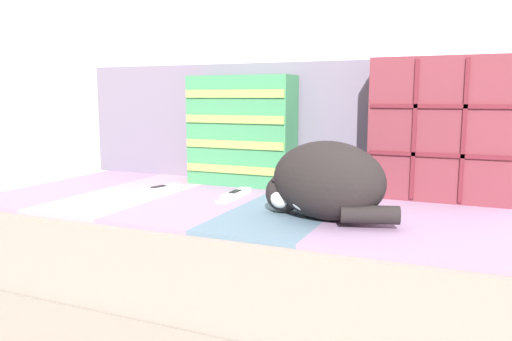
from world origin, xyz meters
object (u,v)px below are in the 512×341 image
object	(u,v)px
couch	(255,263)
game_remote_far	(236,195)
sleeping_cat	(323,183)
game_remote_near	(159,190)
throw_pillow_quilted	(440,129)
throw_pillow_striped	(242,131)

from	to	relation	value
couch	game_remote_far	world-z (taller)	game_remote_far
sleeping_cat	game_remote_near	distance (m)	0.61
couch	throw_pillow_quilted	xyz separation A→B (m)	(0.51, 0.22, 0.41)
throw_pillow_striped	couch	bearing A→B (deg)	-56.38
throw_pillow_quilted	couch	bearing A→B (deg)	-156.76
couch	throw_pillow_striped	size ratio (longest dim) A/B	4.53
couch	throw_pillow_striped	distance (m)	0.47
couch	throw_pillow_striped	xyz separation A→B (m)	(-0.14, 0.22, 0.39)
sleeping_cat	game_remote_near	size ratio (longest dim) A/B	1.84
throw_pillow_quilted	game_remote_near	world-z (taller)	throw_pillow_quilted
game_remote_near	game_remote_far	bearing A→B (deg)	5.55
throw_pillow_striped	game_remote_near	bearing A→B (deg)	-126.68
throw_pillow_quilted	sleeping_cat	xyz separation A→B (m)	(-0.25, -0.38, -0.12)
couch	sleeping_cat	distance (m)	0.42
throw_pillow_striped	game_remote_far	distance (m)	0.30
couch	game_remote_near	bearing A→B (deg)	-175.17
game_remote_far	throw_pillow_striped	bearing A→B (deg)	110.38
sleeping_cat	game_remote_far	bearing A→B (deg)	153.93
game_remote_near	game_remote_far	size ratio (longest dim) A/B	0.97
throw_pillow_striped	sleeping_cat	xyz separation A→B (m)	(0.40, -0.38, -0.10)
game_remote_near	throw_pillow_striped	bearing A→B (deg)	53.32
sleeping_cat	game_remote_far	size ratio (longest dim) A/B	1.79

